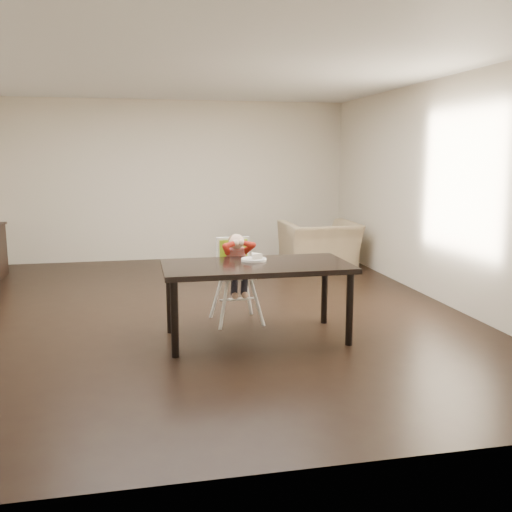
{
  "coord_description": "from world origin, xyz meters",
  "views": [
    {
      "loc": [
        -0.62,
        -6.4,
        1.78
      ],
      "look_at": [
        0.53,
        -0.87,
        0.78
      ],
      "focal_mm": 40.0,
      "sensor_mm": 36.0,
      "label": 1
    }
  ],
  "objects": [
    {
      "name": "plate",
      "position": [
        0.5,
        -0.95,
        0.78
      ],
      "size": [
        0.28,
        0.28,
        0.07
      ],
      "rotation": [
        0.0,
        0.0,
        -0.11
      ],
      "color": "white",
      "rests_on": "dining_table"
    },
    {
      "name": "armchair",
      "position": [
        2.2,
        2.16,
        0.5
      ],
      "size": [
        1.15,
        0.76,
        0.99
      ],
      "primitive_type": "imported",
      "rotation": [
        0.0,
        0.0,
        3.16
      ],
      "color": "tan",
      "rests_on": "ground"
    },
    {
      "name": "room_walls",
      "position": [
        0.0,
        0.0,
        1.86
      ],
      "size": [
        6.02,
        7.02,
        2.71
      ],
      "color": "beige",
      "rests_on": "ground"
    },
    {
      "name": "high_chair",
      "position": [
        0.39,
        -0.48,
        0.68
      ],
      "size": [
        0.43,
        0.43,
        0.96
      ],
      "rotation": [
        0.0,
        0.0,
        0.08
      ],
      "color": "white",
      "rests_on": "ground"
    },
    {
      "name": "ground",
      "position": [
        0.0,
        0.0,
        0.0
      ],
      "size": [
        7.0,
        7.0,
        0.0
      ],
      "primitive_type": "plane",
      "color": "black",
      "rests_on": "ground"
    },
    {
      "name": "dining_table",
      "position": [
        0.49,
        -1.11,
        0.67
      ],
      "size": [
        1.8,
        0.9,
        0.75
      ],
      "color": "black",
      "rests_on": "ground"
    }
  ]
}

